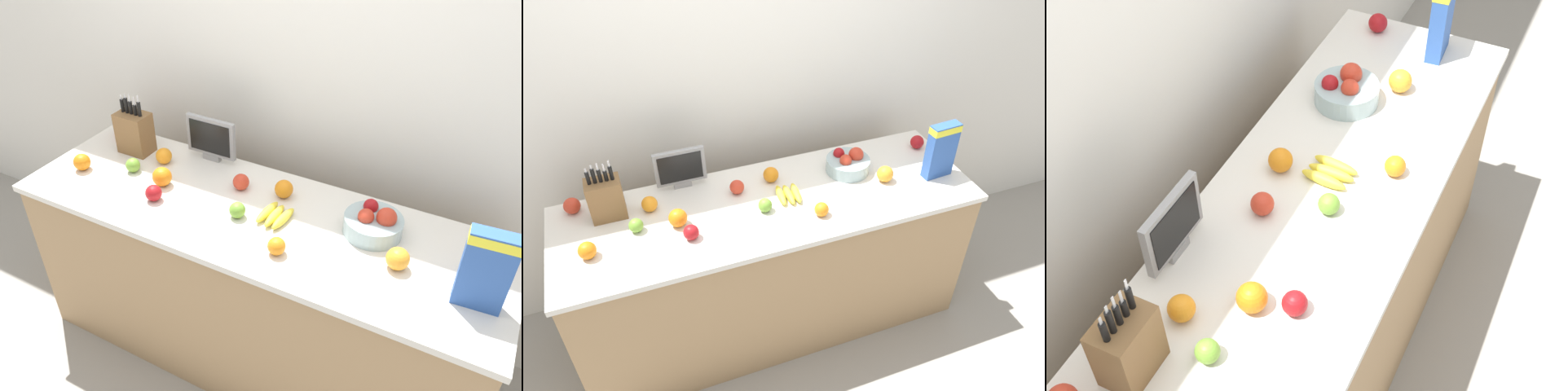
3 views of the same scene
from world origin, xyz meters
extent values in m
plane|color=gray|center=(0.00, 0.00, 0.00)|extent=(14.00, 14.00, 0.00)
cube|color=silver|center=(0.00, 0.56, 1.30)|extent=(9.00, 0.06, 2.60)
cube|color=tan|center=(0.00, 0.00, 0.43)|extent=(2.08, 0.65, 0.87)
cube|color=silver|center=(0.00, 0.00, 0.88)|extent=(2.11, 0.68, 0.03)
cube|color=brown|center=(-0.75, 0.17, 1.00)|extent=(0.16, 0.11, 0.20)
cylinder|color=black|center=(-0.80, 0.17, 1.13)|extent=(0.02, 0.02, 0.06)
cube|color=silver|center=(-0.80, 0.17, 1.18)|extent=(0.01, 0.00, 0.02)
cylinder|color=black|center=(-0.78, 0.17, 1.14)|extent=(0.02, 0.02, 0.07)
cube|color=silver|center=(-0.78, 0.17, 1.19)|extent=(0.01, 0.00, 0.02)
cylinder|color=black|center=(-0.75, 0.17, 1.13)|extent=(0.02, 0.02, 0.06)
cube|color=silver|center=(-0.75, 0.17, 1.19)|extent=(0.01, 0.00, 0.04)
cylinder|color=black|center=(-0.73, 0.17, 1.13)|extent=(0.02, 0.02, 0.05)
cube|color=silver|center=(-0.73, 0.17, 1.17)|extent=(0.01, 0.00, 0.04)
cylinder|color=black|center=(-0.70, 0.17, 1.14)|extent=(0.02, 0.02, 0.07)
cube|color=silver|center=(-0.70, 0.17, 1.19)|extent=(0.01, 0.00, 0.03)
cube|color=gray|center=(-0.38, 0.28, 0.91)|extent=(0.09, 0.03, 0.03)
cube|color=gray|center=(-0.38, 0.28, 1.02)|extent=(0.26, 0.02, 0.19)
cube|color=black|center=(-0.38, 0.26, 1.02)|extent=(0.22, 0.00, 0.16)
cube|color=#2D56A8|center=(0.91, -0.09, 1.05)|extent=(0.16, 0.07, 0.31)
cube|color=yellow|center=(0.91, -0.09, 1.18)|extent=(0.16, 0.07, 0.04)
cylinder|color=#99B2B7|center=(0.48, 0.11, 0.94)|extent=(0.23, 0.23, 0.07)
sphere|color=red|center=(0.53, 0.11, 0.99)|extent=(0.08, 0.08, 0.08)
sphere|color=#A31419|center=(0.45, 0.16, 0.98)|extent=(0.06, 0.06, 0.06)
sphere|color=red|center=(0.45, 0.09, 0.98)|extent=(0.06, 0.06, 0.06)
ellipsoid|color=yellow|center=(0.14, 0.00, 0.92)|extent=(0.05, 0.16, 0.04)
ellipsoid|color=yellow|center=(0.10, 0.00, 0.92)|extent=(0.04, 0.16, 0.04)
ellipsoid|color=yellow|center=(0.06, 0.01, 0.92)|extent=(0.05, 0.16, 0.04)
sphere|color=red|center=(-0.13, 0.13, 0.94)|extent=(0.07, 0.07, 0.07)
sphere|color=#6B9E33|center=(-0.65, 0.01, 0.93)|extent=(0.07, 0.07, 0.07)
sphere|color=#6B9E33|center=(-0.04, -0.06, 0.93)|extent=(0.07, 0.07, 0.07)
sphere|color=red|center=(-0.92, 0.26, 0.94)|extent=(0.08, 0.08, 0.08)
sphere|color=#A31419|center=(0.95, 0.17, 0.94)|extent=(0.08, 0.08, 0.08)
sphere|color=#A31419|center=(-0.42, -0.12, 0.93)|extent=(0.07, 0.07, 0.07)
sphere|color=orange|center=(-0.56, 0.14, 0.94)|extent=(0.08, 0.08, 0.08)
sphere|color=orange|center=(0.20, -0.18, 0.93)|extent=(0.07, 0.07, 0.07)
sphere|color=orange|center=(0.06, 0.16, 0.94)|extent=(0.08, 0.08, 0.08)
sphere|color=orange|center=(-0.46, -0.01, 0.94)|extent=(0.09, 0.09, 0.09)
sphere|color=orange|center=(-0.87, -0.09, 0.94)|extent=(0.08, 0.08, 0.08)
sphere|color=orange|center=(0.62, -0.04, 0.94)|extent=(0.09, 0.09, 0.09)
camera|label=1|loc=(0.83, -1.47, 2.19)|focal=35.00mm
camera|label=2|loc=(-0.61, -1.86, 2.50)|focal=35.00mm
camera|label=3|loc=(-1.44, -0.65, 2.54)|focal=50.00mm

